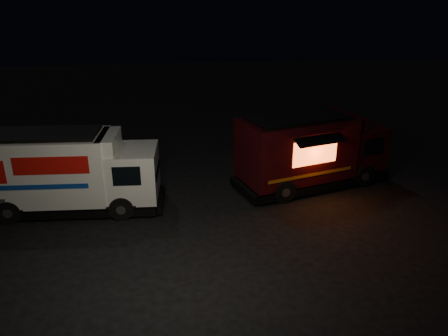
% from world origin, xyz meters
% --- Properties ---
extents(ground, '(80.00, 80.00, 0.00)m').
position_xyz_m(ground, '(0.00, 0.00, 0.00)').
color(ground, black).
rests_on(ground, ground).
extents(white_truck, '(6.84, 2.63, 3.05)m').
position_xyz_m(white_truck, '(-4.65, 2.17, 1.53)').
color(white_truck, silver).
rests_on(white_truck, ground).
extents(red_truck, '(7.10, 4.28, 3.11)m').
position_xyz_m(red_truck, '(5.01, 3.35, 1.55)').
color(red_truck, black).
rests_on(red_truck, ground).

